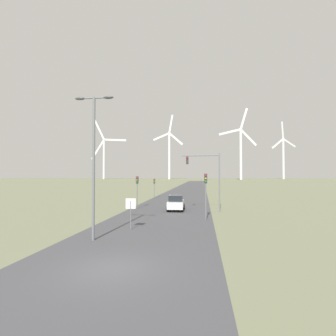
{
  "coord_description": "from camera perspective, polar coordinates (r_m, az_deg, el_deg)",
  "views": [
    {
      "loc": [
        4.07,
        -11.53,
        4.27
      ],
      "look_at": [
        0.0,
        19.15,
        5.06
      ],
      "focal_mm": 28.0,
      "sensor_mm": 36.0,
      "label": 1
    }
  ],
  "objects": [
    {
      "name": "stop_sign_near",
      "position": [
        20.81,
        -8.12,
        -8.57
      ],
      "size": [
        0.81,
        0.07,
        2.42
      ],
      "color": "slate",
      "rests_on": "ground"
    },
    {
      "name": "traffic_light_post_near_right",
      "position": [
        24.81,
        8.22,
        -3.95
      ],
      "size": [
        0.28,
        0.33,
        4.37
      ],
      "color": "slate",
      "rests_on": "ground"
    },
    {
      "name": "ground_plane",
      "position": [
        12.95,
        -11.99,
        -20.69
      ],
      "size": [
        600.0,
        600.0,
        0.0
      ],
      "primitive_type": "plane",
      "color": "#757A5B"
    },
    {
      "name": "traffic_light_mast_overhead",
      "position": [
        30.62,
        8.46,
        -0.55
      ],
      "size": [
        4.42,
        0.35,
        6.75
      ],
      "color": "slate",
      "rests_on": "ground"
    },
    {
      "name": "road_surface",
      "position": [
        59.82,
        3.65,
        -5.55
      ],
      "size": [
        10.0,
        240.0,
        0.01
      ],
      "color": "#47474C",
      "rests_on": "ground"
    },
    {
      "name": "wind_turbine_left",
      "position": [
        247.35,
        0.29,
        3.76
      ],
      "size": [
        29.67,
        8.12,
        60.81
      ],
      "color": "silver",
      "rests_on": "ground"
    },
    {
      "name": "wind_turbine_far_left",
      "position": [
        270.6,
        -13.77,
        3.09
      ],
      "size": [
        36.98,
        2.6,
        60.85
      ],
      "color": "silver",
      "rests_on": "ground"
    },
    {
      "name": "traffic_light_post_mid_left",
      "position": [
        48.44,
        -3.01,
        -3.46
      ],
      "size": [
        0.28,
        0.33,
        3.51
      ],
      "color": "slate",
      "rests_on": "ground"
    },
    {
      "name": "streetlamp",
      "position": [
        17.88,
        -15.86,
        3.87
      ],
      "size": [
        2.66,
        0.32,
        9.43
      ],
      "color": "slate",
      "rests_on": "ground"
    },
    {
      "name": "wind_turbine_right",
      "position": [
        285.18,
        23.81,
        2.81
      ],
      "size": [
        27.25,
        15.15,
        57.32
      ],
      "color": "silver",
      "rests_on": "ground"
    },
    {
      "name": "traffic_light_post_near_left",
      "position": [
        33.22,
        -6.73,
        -3.7
      ],
      "size": [
        0.28,
        0.34,
        4.05
      ],
      "color": "slate",
      "rests_on": "ground"
    },
    {
      "name": "wind_turbine_center",
      "position": [
        230.84,
        15.56,
        4.14
      ],
      "size": [
        31.96,
        4.05,
        61.08
      ],
      "color": "silver",
      "rests_on": "ground"
    },
    {
      "name": "car_approaching",
      "position": [
        31.54,
        1.72,
        -7.57
      ],
      "size": [
        1.94,
        4.16,
        1.83
      ],
      "color": "white",
      "rests_on": "ground"
    }
  ]
}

